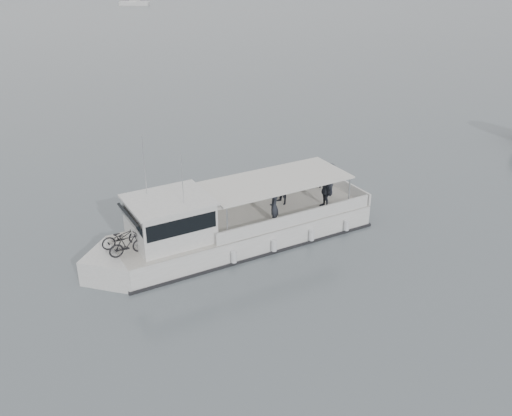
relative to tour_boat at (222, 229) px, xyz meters
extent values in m
plane|color=#535E62|center=(-4.79, -2.48, -0.91)|extent=(1400.00, 1400.00, 0.00)
cube|color=white|center=(1.11, 0.30, -0.47)|extent=(11.92, 5.98, 1.25)
cube|color=white|center=(-4.45, -1.21, -0.47)|extent=(3.01, 3.01, 1.25)
cube|color=beige|center=(1.11, 0.30, 0.15)|extent=(11.92, 5.98, 0.06)
cube|color=black|center=(1.11, 0.30, -0.86)|extent=(12.14, 6.14, 0.17)
cube|color=white|center=(2.39, 2.18, 0.44)|extent=(7.44, 2.10, 0.58)
cube|color=white|center=(3.16, -0.68, 0.44)|extent=(7.44, 2.10, 0.58)
cube|color=white|center=(6.62, 1.79, 0.44)|extent=(0.90, 2.99, 0.58)
cube|color=white|center=(-2.23, -0.61, 1.01)|extent=(3.64, 3.30, 1.73)
cube|color=black|center=(-3.66, -0.99, 1.16)|extent=(1.15, 2.46, 1.11)
cube|color=black|center=(-2.23, -0.61, 1.30)|extent=(3.47, 3.29, 0.67)
cube|color=white|center=(-2.23, -0.61, 1.93)|extent=(3.88, 3.54, 0.10)
cube|color=silver|center=(2.59, 0.70, 1.73)|extent=(7.05, 4.49, 0.08)
cylinder|color=silver|center=(-0.02, -1.40, 0.94)|extent=(0.07, 0.07, 1.58)
cylinder|color=silver|center=(-0.72, 1.19, 0.94)|extent=(0.07, 0.07, 1.58)
cylinder|color=silver|center=(5.91, 0.21, 0.94)|extent=(0.07, 0.07, 1.58)
cylinder|color=silver|center=(5.20, 2.80, 0.94)|extent=(0.07, 0.07, 1.58)
cylinder|color=silver|center=(-3.01, 0.08, 3.17)|extent=(0.04, 0.04, 2.50)
cylinder|color=silver|center=(-1.68, -1.15, 2.98)|extent=(0.04, 0.04, 2.11)
cylinder|color=silver|center=(0.16, -1.71, -0.43)|extent=(0.28, 0.28, 0.48)
cylinder|color=silver|center=(2.01, -1.21, -0.43)|extent=(0.28, 0.28, 0.48)
cylinder|color=silver|center=(3.87, -0.70, -0.43)|extent=(0.28, 0.28, 0.48)
cylinder|color=silver|center=(5.72, -0.20, -0.43)|extent=(0.28, 0.28, 0.48)
imported|color=black|center=(-4.18, -0.74, 0.58)|extent=(1.74, 0.98, 0.86)
imported|color=black|center=(-3.98, -1.48, 0.61)|extent=(1.58, 0.81, 0.91)
imported|color=#252831|center=(2.26, -0.28, 0.96)|extent=(0.52, 0.67, 1.61)
imported|color=#252831|center=(3.16, 1.55, 0.96)|extent=(0.87, 0.96, 1.61)
imported|color=#252831|center=(4.97, 0.75, 0.96)|extent=(0.57, 1.00, 1.61)
imported|color=#252831|center=(5.64, 1.92, 0.96)|extent=(1.16, 1.16, 1.61)
cube|color=white|center=(2.25, 100.35, -0.61)|extent=(6.06, 3.43, 0.75)
cube|color=white|center=(2.25, 100.35, -0.29)|extent=(2.40, 2.13, 0.45)
camera|label=1|loc=(-3.94, -21.41, 11.37)|focal=40.00mm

